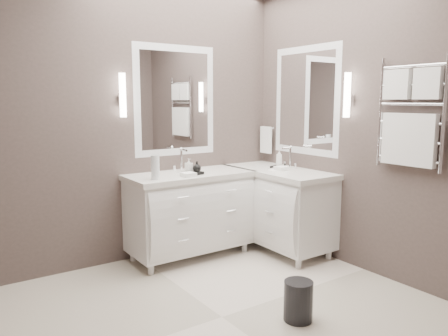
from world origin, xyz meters
TOP-DOWN VIEW (x-y plane):
  - floor at (0.00, 0.00)m, footprint 3.20×3.00m
  - wall_back at (0.00, 1.50)m, footprint 3.20×0.01m
  - wall_front at (0.00, -1.50)m, footprint 3.20×0.01m
  - wall_right at (1.60, 0.00)m, footprint 0.01×3.00m
  - vanity_back at (0.45, 1.23)m, footprint 1.24×0.59m
  - vanity_right at (1.33, 0.90)m, footprint 0.59×1.24m
  - mirror_back at (0.45, 1.49)m, footprint 0.90×0.02m
  - mirror_right at (1.59, 0.80)m, footprint 0.02×0.90m
  - sconce_back at (-0.13, 1.43)m, footprint 0.06×0.06m
  - sconce_right at (1.53, 0.22)m, footprint 0.06×0.06m
  - towel_bar_corner at (1.54, 1.36)m, footprint 0.03×0.22m
  - towel_ladder at (1.55, -0.40)m, footprint 0.06×0.58m
  - waste_bin at (0.42, -0.34)m, footprint 0.24×0.24m
  - amenity_tray_back at (0.43, 1.12)m, footprint 0.19×0.15m
  - amenity_tray_right at (1.37, 0.94)m, footprint 0.15×0.18m
  - water_bottle at (0.01, 1.08)m, footprint 0.08×0.08m
  - soap_bottle_a at (0.40, 1.14)m, footprint 0.07×0.07m
  - soap_bottle_b at (0.46, 1.09)m, footprint 0.08×0.08m
  - soap_bottle_c at (1.37, 0.94)m, footprint 0.08×0.08m

SIDE VIEW (x-z plane):
  - floor at x=0.00m, z-range -0.01..0.00m
  - waste_bin at x=0.42m, z-range 0.00..0.29m
  - vanity_back at x=0.45m, z-range 0.00..0.97m
  - vanity_right at x=1.33m, z-range 0.00..0.97m
  - amenity_tray_right at x=1.37m, z-range 0.85..0.87m
  - amenity_tray_back at x=0.43m, z-range 0.85..0.88m
  - soap_bottle_b at x=0.46m, z-range 0.88..0.98m
  - soap_bottle_a at x=0.40m, z-range 0.88..1.00m
  - water_bottle at x=0.01m, z-range 0.85..1.07m
  - soap_bottle_c at x=1.37m, z-range 0.87..1.05m
  - towel_bar_corner at x=1.54m, z-range 0.97..1.27m
  - wall_back at x=0.00m, z-range 0.00..2.70m
  - wall_front at x=0.00m, z-range 0.00..2.70m
  - wall_right at x=1.60m, z-range 0.00..2.70m
  - towel_ladder at x=1.55m, z-range 0.94..1.84m
  - mirror_back at x=0.45m, z-range 1.00..2.10m
  - mirror_right at x=1.59m, z-range 1.00..2.10m
  - sconce_back at x=-0.13m, z-range 1.39..1.79m
  - sconce_right at x=1.53m, z-range 1.39..1.79m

